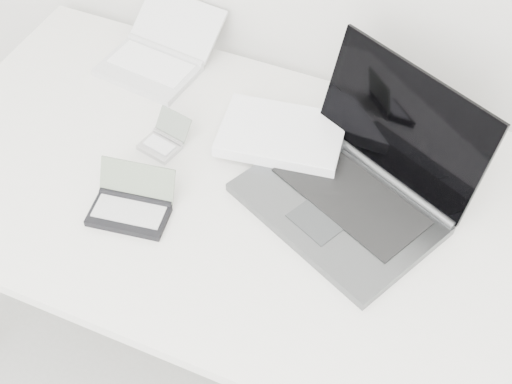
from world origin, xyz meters
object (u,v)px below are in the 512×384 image
at_px(desk, 276,215).
at_px(palmtop_charcoal, 131,206).
at_px(netbook_open_white, 157,57).
at_px(laptop_large, 335,169).

height_order(desk, palmtop_charcoal, palmtop_charcoal).
distance_m(desk, netbook_open_white, 0.53).
bearing_deg(desk, netbook_open_white, 146.40).
bearing_deg(laptop_large, palmtop_charcoal, -120.84).
distance_m(desk, palmtop_charcoal, 0.31).
relative_size(desk, netbook_open_white, 5.36).
relative_size(laptop_large, palmtop_charcoal, 3.31).
bearing_deg(laptop_large, netbook_open_white, -175.38).
height_order(netbook_open_white, palmtop_charcoal, netbook_open_white).
distance_m(desk, laptop_large, 0.16).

